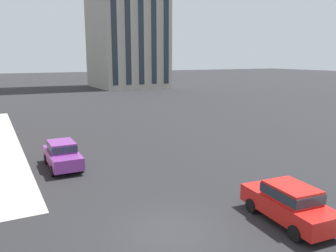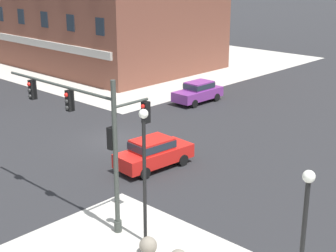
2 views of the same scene
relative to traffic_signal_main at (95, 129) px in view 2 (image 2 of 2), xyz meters
name	(u,v)px [view 2 (image 2 of 2)]	position (x,y,z in m)	size (l,w,h in m)	color
ground_plane	(118,140)	(-7.12, 7.32, -4.10)	(320.00, 320.00, 0.00)	#262628
sidewalk_far_corner	(133,59)	(-27.12, 27.32, -4.10)	(32.00, 32.00, 0.02)	#B7B2A8
traffic_signal_main	(95,129)	(0.00, 0.00, 0.00)	(7.54, 2.09, 6.43)	#383D38
bollard_sphere_curb_a	(148,245)	(3.57, -0.51, -3.76)	(0.69, 0.69, 0.69)	gray
street_lamp_corner_near	(144,162)	(2.88, 0.01, -0.65)	(0.36, 0.36, 5.53)	black
street_lamp_mid_sidewalk	(303,234)	(9.83, -0.46, -0.79)	(0.36, 0.36, 5.26)	black
car_main_northbound_near	(198,91)	(-9.24, 17.74, -3.19)	(1.94, 4.42, 1.68)	#7A3389
car_main_southbound_far	(153,152)	(-2.27, 5.66, -3.19)	(2.17, 4.53, 1.68)	red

